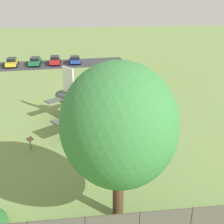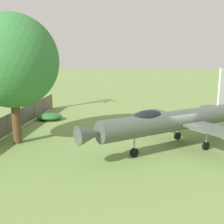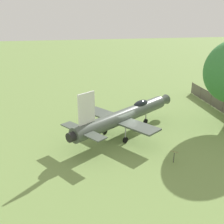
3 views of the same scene
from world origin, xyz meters
The scene contains 3 objects.
ground_plane centered at (0.00, 0.00, 0.00)m, with size 200.00×200.00×0.00m, color #75934C.
display_jet centered at (0.19, -0.27, 2.06)m, with size 10.32×12.94×5.49m.
info_plaque centered at (-6.18, -2.85, 0.85)m, with size 0.69×0.71×1.14m.
Camera 3 is at (-24.30, 6.02, 11.88)m, focal length 42.91 mm.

